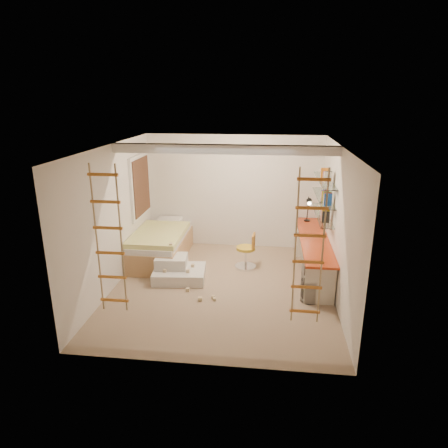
# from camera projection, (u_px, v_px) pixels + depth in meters

# --- Properties ---
(floor) EXTENTS (4.50, 4.50, 0.00)m
(floor) POSITION_uv_depth(u_px,v_px,m) (222.00, 288.00, 7.44)
(floor) COLOR #927E5E
(floor) RESTS_ON ground
(ceiling_beam) EXTENTS (4.00, 0.18, 0.16)m
(ceiling_beam) POSITION_uv_depth(u_px,v_px,m) (224.00, 149.00, 6.95)
(ceiling_beam) COLOR white
(ceiling_beam) RESTS_ON ceiling
(window_frame) EXTENTS (0.06, 1.15, 1.35)m
(window_frame) POSITION_uv_depth(u_px,v_px,m) (140.00, 186.00, 8.60)
(window_frame) COLOR white
(window_frame) RESTS_ON wall_left
(window_blind) EXTENTS (0.02, 1.00, 1.20)m
(window_blind) POSITION_uv_depth(u_px,v_px,m) (142.00, 186.00, 8.59)
(window_blind) COLOR #4C2D1E
(window_blind) RESTS_ON window_frame
(rope_ladder_left) EXTENTS (0.41, 0.04, 2.13)m
(rope_ladder_left) POSITION_uv_depth(u_px,v_px,m) (109.00, 241.00, 5.47)
(rope_ladder_left) COLOR orange
(rope_ladder_left) RESTS_ON ceiling
(rope_ladder_right) EXTENTS (0.41, 0.04, 2.13)m
(rope_ladder_right) POSITION_uv_depth(u_px,v_px,m) (309.00, 249.00, 5.17)
(rope_ladder_right) COLOR #C07420
(rope_ladder_right) RESTS_ON ceiling
(waste_bin) EXTENTS (0.31, 0.31, 0.39)m
(waste_bin) POSITION_uv_depth(u_px,v_px,m) (310.00, 291.00, 6.90)
(waste_bin) COLOR white
(waste_bin) RESTS_ON floor
(desk) EXTENTS (0.56, 2.80, 0.75)m
(desk) POSITION_uv_depth(u_px,v_px,m) (313.00, 254.00, 7.94)
(desk) COLOR #BF3B16
(desk) RESTS_ON floor
(shelves) EXTENTS (0.25, 1.80, 0.71)m
(shelves) POSITION_uv_depth(u_px,v_px,m) (323.00, 198.00, 7.84)
(shelves) COLOR white
(shelves) RESTS_ON wall_right
(bed) EXTENTS (1.02, 2.00, 0.69)m
(bed) POSITION_uv_depth(u_px,v_px,m) (161.00, 245.00, 8.66)
(bed) COLOR #AD7F51
(bed) RESTS_ON floor
(task_lamp) EXTENTS (0.14, 0.36, 0.57)m
(task_lamp) POSITION_uv_depth(u_px,v_px,m) (309.00, 206.00, 8.63)
(task_lamp) COLOR black
(task_lamp) RESTS_ON desk
(swivel_chair) EXTENTS (0.48, 0.48, 0.74)m
(swivel_chair) POSITION_uv_depth(u_px,v_px,m) (247.00, 255.00, 8.21)
(swivel_chair) COLOR gold
(swivel_chair) RESTS_ON floor
(play_platform) EXTENTS (1.05, 0.85, 0.44)m
(play_platform) POSITION_uv_depth(u_px,v_px,m) (177.00, 270.00, 7.76)
(play_platform) COLOR silver
(play_platform) RESTS_ON floor
(toy_blocks) EXTENTS (1.10, 0.99, 0.71)m
(toy_blocks) POSITION_uv_depth(u_px,v_px,m) (186.00, 272.00, 7.42)
(toy_blocks) COLOR #CCB284
(toy_blocks) RESTS_ON floor
(books) EXTENTS (0.14, 0.70, 0.92)m
(books) POSITION_uv_depth(u_px,v_px,m) (324.00, 192.00, 7.80)
(books) COLOR #262626
(books) RESTS_ON shelves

